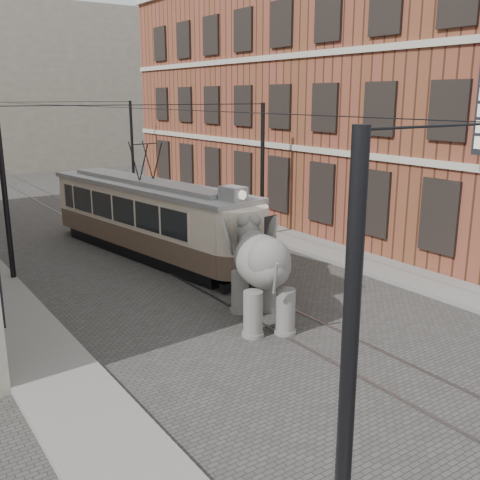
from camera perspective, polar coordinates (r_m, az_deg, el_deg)
ground at (r=17.87m, az=0.32°, el=-6.02°), size 120.00×120.00×0.00m
tram_rails at (r=17.86m, az=0.32°, el=-5.99°), size 1.54×80.00×0.02m
sidewalk_right at (r=21.66m, az=13.48°, el=-2.53°), size 2.00×60.00×0.15m
sidewalk_left at (r=15.37m, az=-20.35°, el=-10.19°), size 2.00×60.00×0.15m
brick_building at (r=30.66m, az=7.86°, el=13.86°), size 8.00×26.00×12.00m
catenary at (r=21.20m, az=-7.89°, el=5.50°), size 11.00×30.20×6.00m
tram at (r=22.49m, az=-9.46°, el=4.04°), size 4.03×11.61×4.52m
elephant at (r=15.64m, az=2.26°, el=-3.61°), size 4.13×5.21×2.81m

